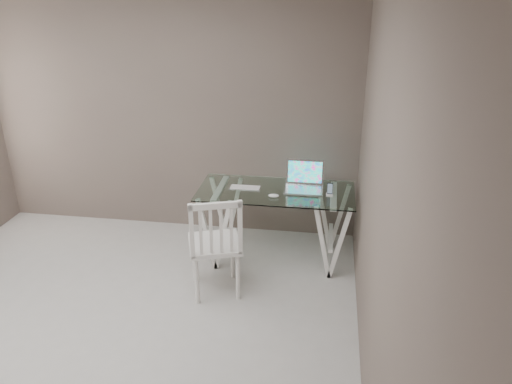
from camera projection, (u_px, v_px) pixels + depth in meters
room at (48, 138)px, 3.11m from camera, size 4.50×4.52×2.71m
desk at (275, 224)px, 4.94m from camera, size 1.50×0.70×0.75m
chair at (215, 242)px, 4.30m from camera, size 0.56×0.56×0.97m
laptop at (304, 182)px, 4.83m from camera, size 0.37×0.31×0.26m
keyboard at (245, 188)px, 4.86m from camera, size 0.31×0.13×0.01m
mouse at (274, 196)px, 4.65m from camera, size 0.10×0.06×0.03m
phone_dock at (330, 192)px, 4.69m from camera, size 0.06×0.06×0.12m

